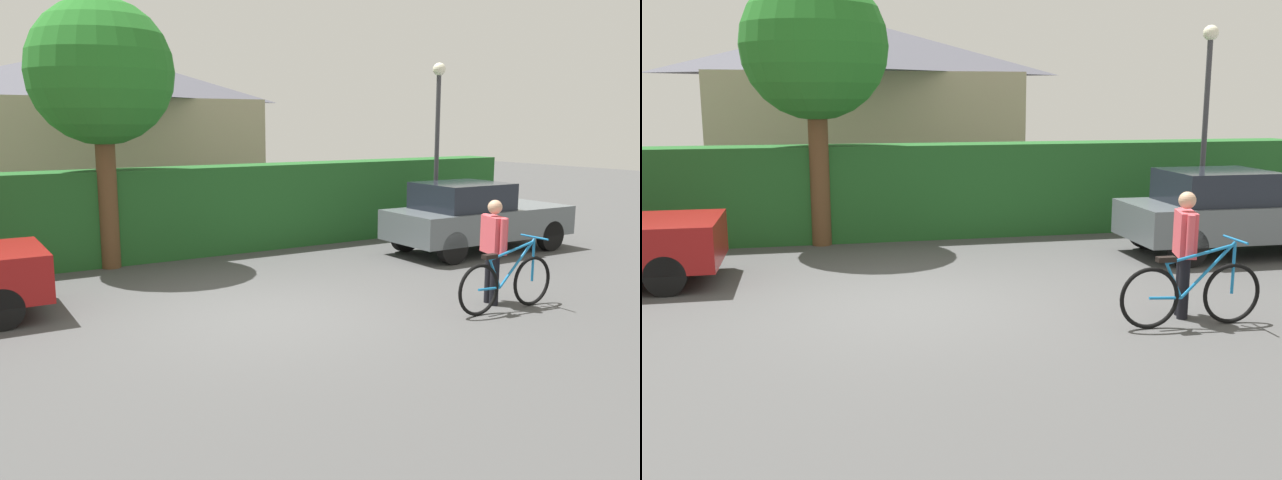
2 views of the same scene
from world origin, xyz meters
The scene contains 8 objects.
ground_plane centered at (0.00, 0.00, 0.00)m, with size 60.00×60.00×0.00m, color #464646.
hedge_row centered at (0.00, 4.68, 0.88)m, with size 17.29×0.90×1.76m, color #215824.
house_distant centered at (0.24, 10.20, 2.31)m, with size 7.53×5.63×4.52m.
parked_car_far centered at (5.80, 1.94, 0.73)m, with size 3.94×1.66×1.44m.
bicycle centered at (3.09, -1.52, 0.40)m, with size 1.78×0.50×1.03m.
person_rider centered at (3.17, -1.16, 0.89)m, with size 0.32×0.61×1.54m.
street_lamp centered at (6.05, 3.45, 2.56)m, with size 0.28×0.28×3.92m.
tree_kerbside centered at (-1.00, 4.25, 3.47)m, with size 2.56×2.56×4.79m.
Camera 2 is at (-1.25, -9.00, 2.65)m, focal length 41.02 mm.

